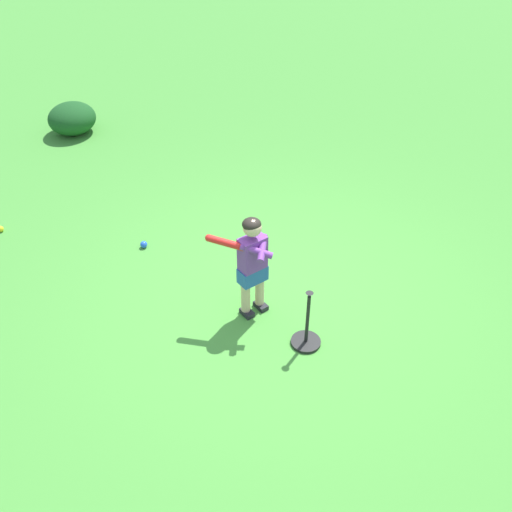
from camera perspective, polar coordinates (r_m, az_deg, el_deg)
name	(u,v)px	position (r m, az deg, el deg)	size (l,w,h in m)	color
ground_plane	(278,293)	(5.64, 2.30, -3.87)	(40.00, 40.00, 0.00)	#479338
child_batter	(252,259)	(5.01, -0.47, -0.29)	(0.63, 0.35, 1.08)	#232328
play_ball_far_left	(144,244)	(6.36, -11.72, 1.19)	(0.08, 0.08, 0.08)	blue
play_ball_by_bucket	(0,229)	(7.18, -25.29, 2.59)	(0.07, 0.07, 0.07)	yellow
batting_tee	(306,335)	(5.06, 5.31, -8.29)	(0.28, 0.28, 0.62)	black
shrub_right_background	(72,118)	(9.33, -18.78, 13.54)	(0.73, 0.78, 0.48)	#194C1E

